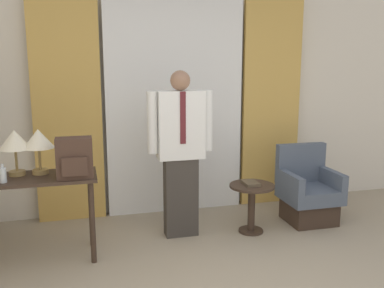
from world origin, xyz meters
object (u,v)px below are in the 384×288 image
object	(u,v)px
backpack	(74,158)
table_lamp_right	(38,141)
armchair	(308,194)
person	(181,148)
table_lamp_left	(15,142)
side_table	(252,200)
bottle_by_lamp	(3,175)
book	(251,183)
desk	(29,191)

from	to	relation	value
backpack	table_lamp_right	bearing A→B (deg)	143.22
armchair	person	bearing A→B (deg)	-179.15
table_lamp_left	table_lamp_right	world-z (taller)	same
table_lamp_left	side_table	distance (m)	2.43
table_lamp_right	bottle_by_lamp	xyz separation A→B (m)	(-0.28, -0.23, -0.24)
person	book	world-z (taller)	person
bottle_by_lamp	backpack	world-z (taller)	backpack
person	side_table	world-z (taller)	person
person	bottle_by_lamp	bearing A→B (deg)	-167.25
table_lamp_left	book	distance (m)	2.37
bottle_by_lamp	person	xyz separation A→B (m)	(1.65, 0.37, 0.07)
desk	backpack	distance (m)	0.54
table_lamp_right	backpack	world-z (taller)	table_lamp_right
table_lamp_right	person	size ratio (longest dim) A/B	0.24
person	desk	bearing A→B (deg)	-170.81
side_table	armchair	bearing A→B (deg)	11.20
backpack	book	distance (m)	1.86
armchair	table_lamp_right	bearing A→B (deg)	-176.69
desk	armchair	bearing A→B (deg)	4.99
desk	side_table	size ratio (longest dim) A/B	2.27
table_lamp_left	bottle_by_lamp	xyz separation A→B (m)	(-0.08, -0.23, -0.24)
table_lamp_right	book	distance (m)	2.18
desk	bottle_by_lamp	distance (m)	0.30
backpack	side_table	xyz separation A→B (m)	(1.80, 0.25, -0.62)
bottle_by_lamp	backpack	size ratio (longest dim) A/B	0.45
table_lamp_left	backpack	bearing A→B (deg)	-24.42
table_lamp_left	bottle_by_lamp	distance (m)	0.34
backpack	armchair	distance (m)	2.67
table_lamp_right	armchair	xyz separation A→B (m)	(2.87, 0.17, -0.79)
bottle_by_lamp	side_table	world-z (taller)	bottle_by_lamp
armchair	book	distance (m)	0.81
table_lamp_right	desk	bearing A→B (deg)	-137.18
table_lamp_right	backpack	size ratio (longest dim) A/B	1.15
table_lamp_left	table_lamp_right	xyz separation A→B (m)	(0.20, 0.00, 0.00)
table_lamp_left	side_table	size ratio (longest dim) A/B	0.79
desk	person	distance (m)	1.51
desk	side_table	bearing A→B (deg)	2.83
table_lamp_right	person	distance (m)	1.38
side_table	book	distance (m)	0.19
backpack	person	xyz separation A→B (m)	(1.05, 0.38, -0.04)
table_lamp_right	side_table	distance (m)	2.24
bottle_by_lamp	backpack	bearing A→B (deg)	-0.37
table_lamp_right	side_table	size ratio (longest dim) A/B	0.79
person	book	xyz separation A→B (m)	(0.74, -0.11, -0.39)
table_lamp_left	armchair	world-z (taller)	table_lamp_left
desk	person	world-z (taller)	person
backpack	person	distance (m)	1.12
table_lamp_right	backpack	distance (m)	0.41
bottle_by_lamp	side_table	xyz separation A→B (m)	(2.40, 0.25, -0.51)
table_lamp_left	backpack	distance (m)	0.58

